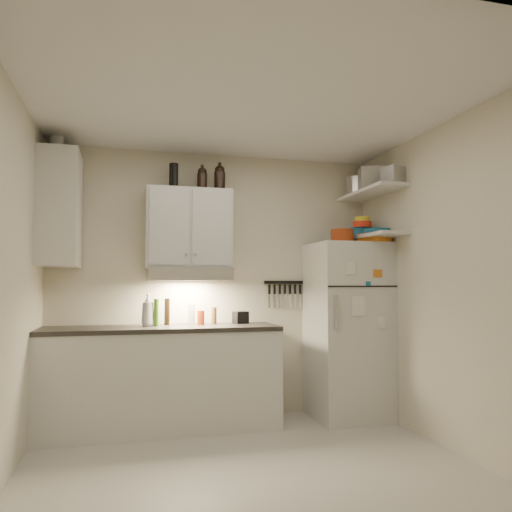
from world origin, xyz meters
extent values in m
cube|color=#BBB7AC|center=(0.00, 0.00, -0.01)|extent=(3.20, 3.00, 0.02)
cube|color=silver|center=(0.00, 0.00, 2.61)|extent=(3.20, 3.00, 0.02)
cube|color=beige|center=(0.00, 1.51, 1.30)|extent=(3.20, 0.02, 2.60)
cube|color=beige|center=(-1.61, 0.00, 1.30)|extent=(0.02, 3.00, 2.60)
cube|color=beige|center=(1.61, 0.00, 1.30)|extent=(0.02, 3.00, 2.60)
cube|color=silver|center=(-0.55, 1.20, 0.44)|extent=(2.10, 0.60, 0.88)
cube|color=#2C2925|center=(-0.55, 1.20, 0.90)|extent=(2.10, 0.62, 0.04)
cube|color=silver|center=(-0.30, 1.33, 1.83)|extent=(0.80, 0.33, 0.75)
cube|color=silver|center=(-1.44, 1.20, 1.95)|extent=(0.33, 0.55, 1.00)
cube|color=silver|center=(-0.30, 1.27, 1.39)|extent=(0.76, 0.46, 0.12)
cube|color=silver|center=(1.25, 1.16, 0.85)|extent=(0.70, 0.68, 1.70)
cube|color=silver|center=(1.45, 1.02, 2.20)|extent=(0.30, 0.95, 0.03)
cube|color=silver|center=(1.45, 1.02, 1.76)|extent=(0.30, 0.95, 0.03)
cube|color=black|center=(0.70, 1.49, 1.32)|extent=(0.42, 0.02, 0.03)
cylinder|color=#913111|center=(1.15, 1.05, 1.76)|extent=(0.28, 0.28, 0.13)
cube|color=orange|center=(1.44, 0.95, 1.74)|extent=(0.27, 0.31, 0.09)
cylinder|color=silver|center=(1.27, 1.12, 1.75)|extent=(0.06, 0.06, 0.09)
cylinder|color=silver|center=(1.48, 1.34, 2.31)|extent=(0.35, 0.35, 0.20)
cube|color=#AAAAAD|center=(1.45, 1.01, 2.33)|extent=(0.27, 0.26, 0.22)
cube|color=#AAAAAD|center=(1.50, 0.69, 2.30)|extent=(0.20, 0.20, 0.16)
cylinder|color=#185F86|center=(1.44, 1.24, 1.82)|extent=(0.24, 0.24, 0.10)
cylinder|color=red|center=(1.43, 1.18, 1.90)|extent=(0.19, 0.19, 0.06)
cylinder|color=gold|center=(1.43, 1.18, 1.95)|extent=(0.15, 0.15, 0.05)
cylinder|color=#185F86|center=(1.51, 1.01, 1.81)|extent=(0.34, 0.34, 0.07)
cylinder|color=black|center=(-0.44, 1.28, 2.30)|extent=(0.07, 0.07, 0.19)
cylinder|color=black|center=(-0.44, 1.34, 2.32)|extent=(0.11, 0.11, 0.25)
cylinder|color=silver|center=(-1.48, 1.24, 2.53)|extent=(0.16, 0.16, 0.16)
imported|color=silver|center=(-0.67, 1.23, 1.09)|extent=(0.16, 0.16, 0.33)
cylinder|color=brown|center=(-0.05, 1.32, 1.00)|extent=(0.05, 0.05, 0.16)
cylinder|color=#42741D|center=(-0.60, 1.21, 1.04)|extent=(0.05, 0.05, 0.25)
cylinder|color=black|center=(-0.49, 1.33, 1.04)|extent=(0.06, 0.06, 0.25)
cylinder|color=silver|center=(-0.27, 1.32, 1.01)|extent=(0.08, 0.08, 0.19)
cylinder|color=#913111|center=(-0.19, 1.27, 0.99)|extent=(0.08, 0.08, 0.13)
cube|color=black|center=(0.21, 1.34, 0.98)|extent=(0.16, 0.14, 0.12)
camera|label=1|loc=(-0.87, -3.39, 1.29)|focal=35.00mm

